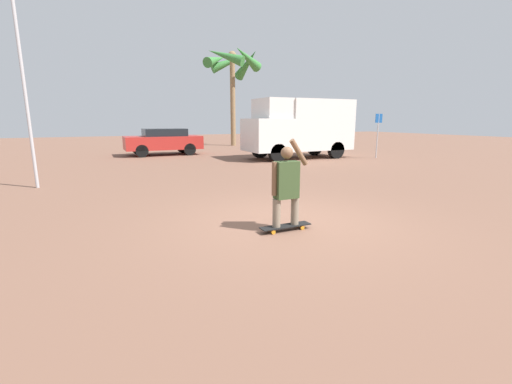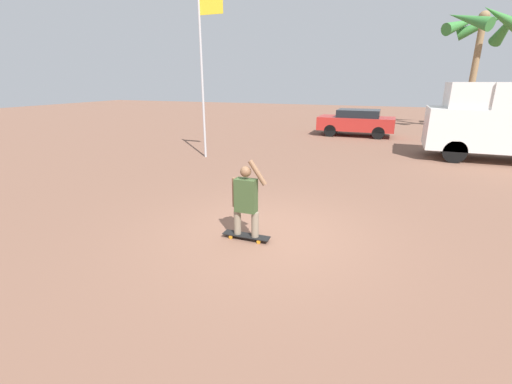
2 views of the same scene
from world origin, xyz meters
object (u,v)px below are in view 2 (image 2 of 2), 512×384
object	(u,v)px
camper_van	(511,119)
flagpole	(204,68)
palm_tree_near_van	(483,28)
parked_car_red	(356,122)
person_skateboarder	(246,198)
skateboard	(246,236)

from	to	relation	value
camper_van	flagpole	world-z (taller)	flagpole
camper_van	palm_tree_near_van	bearing A→B (deg)	88.43
parked_car_red	palm_tree_near_van	bearing A→B (deg)	39.42
person_skateboarder	camper_van	size ratio (longest dim) A/B	0.28
person_skateboarder	flagpole	world-z (taller)	flagpole
person_skateboarder	skateboard	bearing A→B (deg)	0.00
skateboard	flagpole	xyz separation A→B (m)	(-4.44, 6.48, 3.38)
camper_van	palm_tree_near_van	size ratio (longest dim) A/B	0.76
flagpole	person_skateboarder	bearing A→B (deg)	-55.59
skateboard	parked_car_red	world-z (taller)	parked_car_red
skateboard	palm_tree_near_van	world-z (taller)	palm_tree_near_van
person_skateboarder	camper_van	world-z (taller)	camper_van
skateboard	parked_car_red	distance (m)	14.65
palm_tree_near_van	person_skateboarder	bearing A→B (deg)	-109.16
skateboard	flagpole	world-z (taller)	flagpole
parked_car_red	palm_tree_near_van	xyz separation A→B (m)	(6.26, 5.15, 5.15)
camper_van	flagpole	xyz separation A→B (m)	(-11.04, -3.47, 1.85)
skateboard	palm_tree_near_van	xyz separation A→B (m)	(6.87, 19.77, 5.87)
camper_van	parked_car_red	distance (m)	7.64
flagpole	camper_van	bearing A→B (deg)	17.45
person_skateboarder	camper_van	xyz separation A→B (m)	(6.60, 9.95, 0.74)
flagpole	palm_tree_near_van	bearing A→B (deg)	49.60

